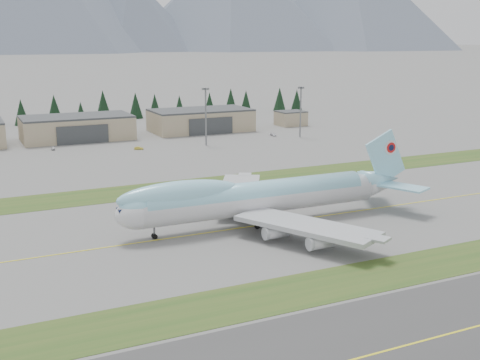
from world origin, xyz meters
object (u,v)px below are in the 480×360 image
service_vehicle_c (273,136)px  service_vehicle_b (139,150)px  hangar_right (201,120)px  service_vehicle_a (53,150)px  boeing_747_freighter (258,197)px  hangar_center (77,128)px

service_vehicle_c → service_vehicle_b: bearing=-173.1°
hangar_right → service_vehicle_a: hangar_right is taller
boeing_747_freighter → service_vehicle_b: 112.27m
service_vehicle_a → service_vehicle_b: service_vehicle_a is taller
boeing_747_freighter → service_vehicle_a: bearing=104.1°
hangar_center → boeing_747_freighter: bearing=-83.8°
boeing_747_freighter → service_vehicle_c: (68.87, 119.97, -6.98)m
hangar_right → service_vehicle_b: size_ratio=12.80×
service_vehicle_a → service_vehicle_b: (31.95, -14.37, 0.00)m
hangar_right → service_vehicle_b: bearing=-138.8°
hangar_center → service_vehicle_c: 89.92m
boeing_747_freighter → hangar_center: bearing=96.9°
hangar_right → service_vehicle_c: (24.96, -28.97, -5.39)m
hangar_center → hangar_right: same height
boeing_747_freighter → service_vehicle_a: (-30.12, 126.40, -6.98)m
service_vehicle_a → service_vehicle_c: size_ratio=0.88×
service_vehicle_b → service_vehicle_c: bearing=-60.0°
hangar_right → service_vehicle_a: bearing=-163.1°
service_vehicle_a → hangar_right: bearing=21.8°
hangar_center → service_vehicle_c: hangar_center is taller
hangar_right → service_vehicle_c: size_ratio=11.10×
service_vehicle_a → service_vehicle_c: (98.99, -6.43, 0.00)m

